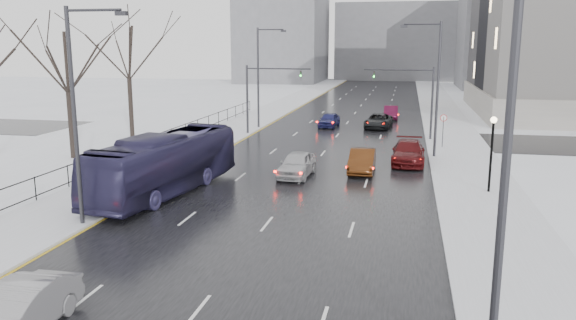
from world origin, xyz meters
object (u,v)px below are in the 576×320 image
Objects in this scene: sedan_left_near at (18,312)px; sedan_right_far at (408,152)px; bus at (166,164)px; sedan_right_near at (362,161)px; streetlight_l_far at (260,73)px; mast_signal_right at (420,94)px; streetlight_r_near at (494,172)px; sedan_right_cross at (378,121)px; mast_signal_left at (258,91)px; lamppost_r_mid at (492,143)px; tree_park_d at (74,159)px; tree_park_e at (133,138)px; streetlight_l_near at (78,107)px; sedan_center_near at (297,164)px; sedan_center_far at (329,120)px; streetlight_r_mid at (435,83)px; no_uturn_sign at (444,121)px; sedan_right_distant at (391,112)px.

sedan_right_far reaches higher than sedan_left_near.
sedan_right_near is at bearing 44.14° from bus.
streetlight_l_far is 16.07m from mast_signal_right.
streetlight_r_near is at bearing -79.48° from sedan_right_near.
sedan_right_near reaches higher than sedan_right_cross.
mast_signal_left is at bearing 98.82° from bus.
streetlight_l_far is (-16.33, 42.00, 0.00)m from streetlight_r_near.
lamppost_r_mid is at bearing -78.46° from mast_signal_right.
streetlight_r_near reaches higher than mast_signal_right.
tree_park_d is 10.01m from tree_park_e.
tree_park_d is at bearing -126.80° from mast_signal_left.
mast_signal_right reaches higher than sedan_right_cross.
sedan_right_near is (21.70, -9.96, 0.80)m from tree_park_e.
streetlight_l_near reaches higher than lamppost_r_mid.
sedan_left_near is 29.20m from sedan_right_far.
sedan_center_near is (6.50, 5.54, -0.91)m from bus.
streetlight_l_far is 1.54× the size of mast_signal_left.
sedan_center_near is at bearing -115.93° from mast_signal_right.
sedan_right_far reaches higher than sedan_right_near.
sedan_right_near is 20.95m from sedan_center_far.
sedan_center_far is (2.99, 43.95, -0.02)m from sedan_left_near.
streetlight_l_near is 23.30m from sedan_right_far.
streetlight_r_mid is 8.97m from sedan_right_near.
tree_park_d is 29.23m from lamppost_r_mid.
tree_park_d is 1.25× the size of streetlight_l_far.
streetlight_l_far reaches higher than sedan_center_far.
mast_signal_left is at bearing 135.52° from lamppost_r_mid.
streetlight_l_near is (10.03, -24.00, 5.62)m from tree_park_e.
streetlight_r_mid is at bearing 46.14° from sedan_center_near.
streetlight_l_near reaches higher than sedan_right_far.
sedan_center_near is 8.94m from sedan_right_far.
tree_park_e is 26.61m from streetlight_l_near.
sedan_right_far is at bearing -112.59° from no_uturn_sign.
streetlight_l_far is 2.16× the size of sedan_right_near.
tree_park_e is at bearing -142.69° from sedan_right_distant.
sedan_right_far reaches higher than sedan_center_far.
sedan_right_distant is (1.00, 7.59, 0.02)m from sedan_right_cross.
streetlight_l_near is at bearing -152.45° from lamppost_r_mid.
tree_park_e reaches higher than mast_signal_right.
lamppost_r_mid is at bearing -67.59° from sedan_right_cross.
tree_park_e is at bearing 130.36° from bus.
tree_park_e is at bearing 171.37° from streetlight_r_mid.
sedan_left_near is 0.82× the size of sedan_right_far.
streetlight_r_near is 24.03m from sedan_center_near.
mast_signal_right is 1.17× the size of sedan_right_far.
tree_park_d is 35.90m from sedan_right_distant.
sedan_right_cross is at bearing 100.87° from sedan_right_far.
streetlight_l_far is 4.36m from mast_signal_left.
streetlight_r_mid reaches higher than sedan_right_far.
streetlight_r_mid reaches higher than mast_signal_left.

